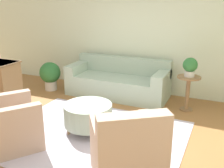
# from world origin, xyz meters

# --- Properties ---
(ground_plane) EXTENTS (16.00, 16.00, 0.00)m
(ground_plane) POSITION_xyz_m (0.00, 0.00, 0.00)
(ground_plane) COLOR #996638
(wall_back) EXTENTS (8.97, 0.12, 2.80)m
(wall_back) POSITION_xyz_m (0.00, 2.54, 1.40)
(wall_back) COLOR beige
(wall_back) RESTS_ON ground_plane
(rug) EXTENTS (2.97, 2.40, 0.01)m
(rug) POSITION_xyz_m (0.00, 0.00, 0.01)
(rug) COLOR #BCB2C1
(rug) RESTS_ON ground_plane
(couch) EXTENTS (2.27, 0.90, 0.85)m
(couch) POSITION_xyz_m (-0.34, 1.96, 0.32)
(couch) COLOR #9EB29E
(couch) RESTS_ON ground_plane
(armchair_left) EXTENTS (1.10, 1.10, 0.98)m
(armchair_left) POSITION_xyz_m (-0.95, -0.79, 0.38)
(armchair_left) COLOR tan
(armchair_left) RESTS_ON rug
(armchair_right) EXTENTS (1.10, 1.10, 0.98)m
(armchair_right) POSITION_xyz_m (0.95, -0.79, 0.38)
(armchair_right) COLOR tan
(armchair_right) RESTS_ON rug
(ottoman_table) EXTENTS (0.80, 0.80, 0.47)m
(ottoman_table) POSITION_xyz_m (-0.10, 0.15, 0.31)
(ottoman_table) COLOR #9EB29E
(ottoman_table) RESTS_ON rug
(side_table) EXTENTS (0.45, 0.45, 0.70)m
(side_table) POSITION_xyz_m (1.25, 1.74, 0.46)
(side_table) COLOR olive
(side_table) RESTS_ON ground_plane
(potted_plant_on_side_table) EXTENTS (0.28, 0.28, 0.37)m
(potted_plant_on_side_table) POSITION_xyz_m (1.25, 1.74, 0.90)
(potted_plant_on_side_table) COLOR beige
(potted_plant_on_side_table) RESTS_ON side_table
(potted_plant_floor) EXTENTS (0.50, 0.50, 0.69)m
(potted_plant_floor) POSITION_xyz_m (-1.99, 1.65, 0.40)
(potted_plant_floor) COLOR beige
(potted_plant_floor) RESTS_ON ground_plane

